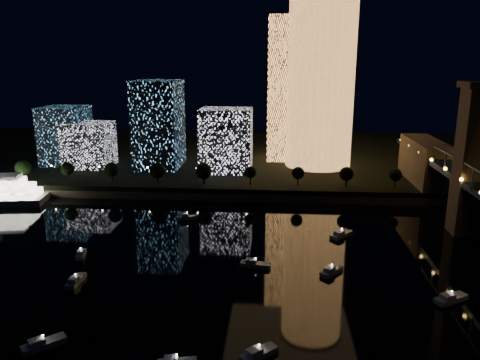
# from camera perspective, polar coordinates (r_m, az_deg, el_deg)

# --- Properties ---
(ground) EXTENTS (520.00, 520.00, 0.00)m
(ground) POSITION_cam_1_polar(r_m,az_deg,el_deg) (118.16, 3.77, -14.25)
(ground) COLOR black
(ground) RESTS_ON ground
(far_bank) EXTENTS (420.00, 160.00, 5.00)m
(far_bank) POSITION_cam_1_polar(r_m,az_deg,el_deg) (269.12, 4.27, 2.86)
(far_bank) COLOR black
(far_bank) RESTS_ON ground
(seawall) EXTENTS (420.00, 6.00, 3.00)m
(seawall) POSITION_cam_1_polar(r_m,az_deg,el_deg) (193.66, 4.13, -2.10)
(seawall) COLOR #6B5E4C
(seawall) RESTS_ON ground
(tower_cylindrical) EXTENTS (34.00, 34.00, 86.14)m
(tower_cylindrical) POSITION_cam_1_polar(r_m,az_deg,el_deg) (233.01, 9.85, 12.21)
(tower_cylindrical) COLOR #EE9A4C
(tower_cylindrical) RESTS_ON far_bank
(tower_rectangular) EXTENTS (22.89, 22.89, 72.82)m
(tower_rectangular) POSITION_cam_1_polar(r_m,az_deg,el_deg) (249.30, 6.11, 10.92)
(tower_rectangular) COLOR #EE9A4C
(tower_rectangular) RESTS_ON far_bank
(midrise_blocks) EXTENTS (105.13, 31.45, 41.98)m
(midrise_blocks) POSITION_cam_1_polar(r_m,az_deg,el_deg) (234.78, -11.84, 5.59)
(midrise_blocks) COLOR white
(midrise_blocks) RESTS_ON far_bank
(motorboats) EXTENTS (106.56, 88.26, 2.78)m
(motorboats) POSITION_cam_1_polar(r_m,az_deg,el_deg) (125.13, -0.24, -12.06)
(motorboats) COLOR silver
(motorboats) RESTS_ON ground
(esplanade_trees) EXTENTS (166.16, 6.97, 8.98)m
(esplanade_trees) POSITION_cam_1_polar(r_m,az_deg,el_deg) (201.38, -7.46, 1.11)
(esplanade_trees) COLOR black
(esplanade_trees) RESTS_ON far_bank
(street_lamps) EXTENTS (132.70, 0.70, 5.65)m
(street_lamps) POSITION_cam_1_polar(r_m,az_deg,el_deg) (206.20, -5.30, 1.07)
(street_lamps) COLOR black
(street_lamps) RESTS_ON far_bank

